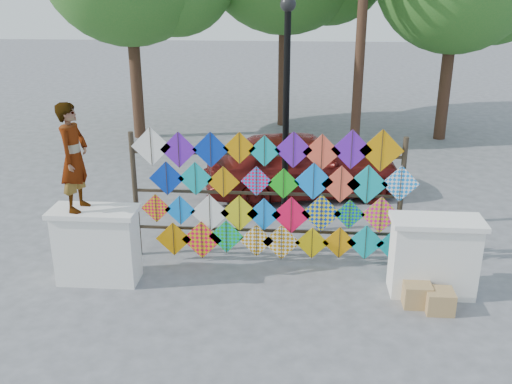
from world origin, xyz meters
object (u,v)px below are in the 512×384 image
(sedan, at_px, (302,164))
(kite_rack, at_px, (273,197))
(vendor_woman, at_px, (74,157))
(lamppost, at_px, (286,97))

(sedan, bearing_deg, kite_rack, 158.80)
(vendor_woman, relative_size, lamppost, 0.39)
(kite_rack, distance_m, vendor_woman, 3.32)
(sedan, bearing_deg, vendor_woman, 127.73)
(vendor_woman, distance_m, sedan, 5.75)
(sedan, bearing_deg, lamppost, 158.20)
(vendor_woman, bearing_deg, lamppost, -50.15)
(kite_rack, distance_m, sedan, 3.45)
(vendor_woman, xyz_separation_m, sedan, (3.55, 4.30, -1.38))
(sedan, xyz_separation_m, lamppost, (-0.34, -2.10, 1.93))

